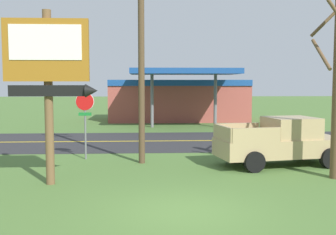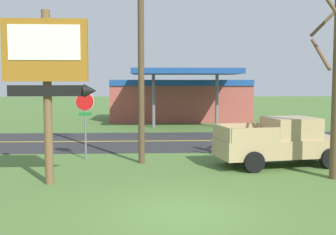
# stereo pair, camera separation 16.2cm
# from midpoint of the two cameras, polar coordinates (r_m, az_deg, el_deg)

# --- Properties ---
(ground_plane) EXTENTS (180.00, 180.00, 0.00)m
(ground_plane) POSITION_cam_midpoint_polar(r_m,az_deg,el_deg) (11.03, 1.82, -12.94)
(ground_plane) COLOR #4C7033
(road_asphalt) EXTENTS (140.00, 8.00, 0.02)m
(road_asphalt) POSITION_cam_midpoint_polar(r_m,az_deg,el_deg) (23.72, -0.84, -3.29)
(road_asphalt) COLOR #2B2B2D
(road_asphalt) RESTS_ON ground
(road_centre_line) EXTENTS (126.00, 0.20, 0.01)m
(road_centre_line) POSITION_cam_midpoint_polar(r_m,az_deg,el_deg) (23.72, -0.84, -3.26)
(road_centre_line) COLOR gold
(road_centre_line) RESTS_ON road_asphalt
(motel_sign) EXTENTS (2.99, 0.54, 5.71)m
(motel_sign) POSITION_cam_midpoint_polar(r_m,az_deg,el_deg) (13.91, -16.47, 6.55)
(motel_sign) COLOR brown
(motel_sign) RESTS_ON ground
(stop_sign) EXTENTS (0.80, 0.08, 2.95)m
(stop_sign) POSITION_cam_midpoint_polar(r_m,az_deg,el_deg) (18.34, -11.67, 0.55)
(stop_sign) COLOR slate
(stop_sign) RESTS_ON ground
(utility_pole) EXTENTS (1.64, 0.26, 9.78)m
(utility_pole) POSITION_cam_midpoint_polar(r_m,az_deg,el_deg) (17.20, -4.00, 10.81)
(utility_pole) COLOR brown
(utility_pole) RESTS_ON ground
(gas_station) EXTENTS (12.00, 11.50, 4.40)m
(gas_station) POSITION_cam_midpoint_polar(r_m,az_deg,el_deg) (36.74, 1.28, 2.63)
(gas_station) COLOR #A84C42
(gas_station) RESTS_ON ground
(pickup_tan_parked_on_lawn) EXTENTS (5.47, 2.93, 1.96)m
(pickup_tan_parked_on_lawn) POSITION_cam_midpoint_polar(r_m,az_deg,el_deg) (17.39, 15.26, -3.27)
(pickup_tan_parked_on_lawn) COLOR tan
(pickup_tan_parked_on_lawn) RESTS_ON ground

